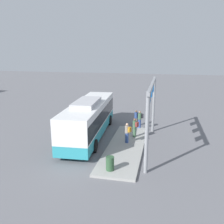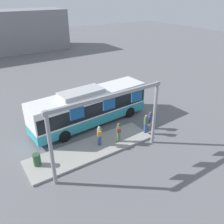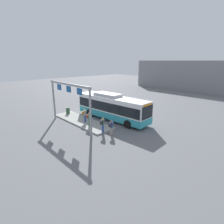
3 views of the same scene
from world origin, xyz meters
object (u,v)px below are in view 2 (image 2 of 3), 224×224
person_boarding (146,123)px  person_waiting_far (99,135)px  trash_bin (37,160)px  person_waiting_near (150,120)px  bus_main (90,106)px  person_waiting_mid (119,132)px

person_boarding → person_waiting_far: same height
trash_bin → person_waiting_far: bearing=-4.1°
person_waiting_near → trash_bin: person_waiting_near is taller
bus_main → person_boarding: size_ratio=6.65×
person_waiting_mid → trash_bin: bearing=114.7°
bus_main → person_waiting_near: 5.46m
person_waiting_near → person_waiting_far: (-5.09, 0.14, 0.16)m
bus_main → person_waiting_near: size_ratio=6.65×
person_boarding → trash_bin: size_ratio=1.86×
bus_main → person_waiting_mid: 4.09m
person_waiting_mid → trash_bin: person_waiting_mid is taller
bus_main → trash_bin: 6.94m
bus_main → person_waiting_near: bus_main is taller
trash_bin → person_boarding: bearing=-5.9°
person_waiting_far → bus_main: bearing=8.4°
person_boarding → person_waiting_far: 4.25m
bus_main → person_waiting_far: (-1.20, -3.58, -0.76)m
person_boarding → person_waiting_mid: same height
person_waiting_mid → person_waiting_far: same height
person_boarding → trash_bin: 9.07m
person_waiting_near → person_waiting_mid: 3.59m
person_waiting_near → person_waiting_mid: (-3.57, -0.28, 0.16)m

